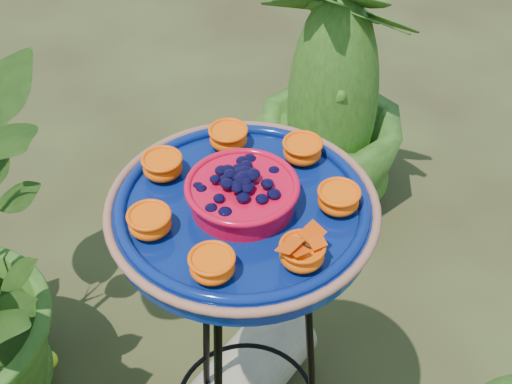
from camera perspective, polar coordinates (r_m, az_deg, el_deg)
tripod_stand at (r=1.48m, az=-0.90°, el=-11.90°), size 0.33×0.35×0.87m
feeder_dish at (r=1.19m, az=-1.09°, el=-1.14°), size 0.46×0.46×0.10m
shrub_back_right at (r=2.29m, az=6.15°, el=7.57°), size 0.67×0.67×0.87m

